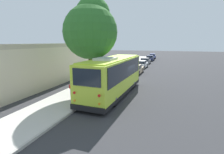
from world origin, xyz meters
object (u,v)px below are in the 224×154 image
parked_sedan_white (141,65)px  shuttle_bus (113,75)px  sign_post_far (85,92)px  parked_sedan_tan (135,69)px  parked_sedan_blue (152,56)px  street_tree (91,28)px  parked_sedan_gray (145,61)px  sign_post_near (71,96)px  parked_sedan_navy (150,58)px  fire_hydrant (119,73)px

parked_sedan_white → shuttle_bus: bearing=-175.2°
parked_sedan_white → sign_post_far: size_ratio=4.16×
parked_sedan_tan → parked_sedan_blue: parked_sedan_blue is taller
parked_sedan_white → street_tree: (-16.96, 1.83, 5.11)m
parked_sedan_gray → sign_post_near: sign_post_near is taller
parked_sedan_tan → sign_post_near: 15.35m
parked_sedan_navy → street_tree: 30.45m
parked_sedan_navy → sign_post_near: sign_post_near is taller
street_tree → sign_post_near: (-4.35, -0.43, -4.74)m
sign_post_far → sign_post_near: bearing=180.0°
shuttle_bus → sign_post_near: (-4.18, 1.67, -0.84)m
sign_post_far → street_tree: bearing=11.1°
parked_sedan_tan → fire_hydrant: size_ratio=5.70×
shuttle_bus → parked_sedan_navy: (30.12, 0.16, -1.21)m
parked_sedan_gray → parked_sedan_navy: size_ratio=1.01×
parked_sedan_blue → sign_post_far: bearing=176.0°
parked_sedan_blue → sign_post_near: bearing=176.1°
parked_sedan_navy → parked_sedan_gray: bearing=-179.4°
parked_sedan_gray → sign_post_far: (-25.05, 1.29, 0.06)m
parked_sedan_white → parked_sedan_navy: parked_sedan_navy is taller
parked_sedan_tan → parked_sedan_blue: (25.27, 0.01, 0.00)m
parked_sedan_blue → sign_post_far: parked_sedan_blue is taller
shuttle_bus → parked_sedan_blue: size_ratio=2.15×
sign_post_far → parked_sedan_blue: bearing=-2.2°
parked_sedan_tan → sign_post_near: (-15.28, 1.49, 0.38)m
street_tree → sign_post_near: street_tree is taller
shuttle_bus → sign_post_near: size_ratio=5.91×
fire_hydrant → sign_post_far: bearing=-179.9°
parked_sedan_white → parked_sedan_gray: 5.87m
shuttle_bus → street_tree: (0.16, 2.10, 3.90)m
parked_sedan_tan → sign_post_near: size_ratio=2.83×
parked_sedan_white → parked_sedan_gray: parked_sedan_white is taller
parked_sedan_gray → parked_sedan_blue: size_ratio=0.97×
parked_sedan_white → parked_sedan_blue: bearing=3.6°
parked_sedan_navy → sign_post_far: (-32.18, 1.51, 0.04)m
shuttle_bus → parked_sedan_gray: 23.02m
parked_sedan_navy → parked_sedan_blue: size_ratio=0.96×
street_tree → fire_hydrant: street_tree is taller
sign_post_near → parked_sedan_tan: bearing=-5.6°
parked_sedan_gray → parked_sedan_navy: 7.14m
sign_post_far → fire_hydrant: bearing=0.1°
parked_sedan_tan → fire_hydrant: parked_sedan_tan is taller
fire_hydrant → sign_post_near: bearing=-179.9°
parked_sedan_navy → parked_sedan_blue: bearing=2.7°
street_tree → fire_hydrant: 9.21m
parked_sedan_gray → parked_sedan_navy: parked_sedan_navy is taller
parked_sedan_tan → parked_sedan_gray: bearing=2.8°
street_tree → parked_sedan_tan: bearing=-10.0°
parked_sedan_white → parked_sedan_gray: size_ratio=0.97×
shuttle_bus → parked_sedan_white: 17.17m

